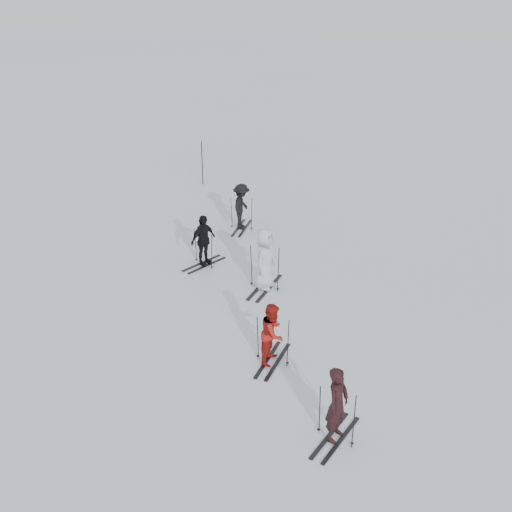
# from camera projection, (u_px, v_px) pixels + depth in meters

# --- Properties ---
(ground) EXTENTS (120.00, 120.00, 0.00)m
(ground) POSITION_uv_depth(u_px,v_px,m) (246.00, 304.00, 17.41)
(ground) COLOR silver
(ground) RESTS_ON ground
(skier_near_dark) EXTENTS (0.54, 0.67, 1.61)m
(skier_near_dark) POSITION_uv_depth(u_px,v_px,m) (337.00, 406.00, 12.29)
(skier_near_dark) COLOR black
(skier_near_dark) RESTS_ON ground
(skier_red) EXTENTS (0.63, 0.78, 1.49)m
(skier_red) POSITION_uv_depth(u_px,v_px,m) (273.00, 334.00, 14.69)
(skier_red) COLOR #A51912
(skier_red) RESTS_ON ground
(skier_grey) EXTENTS (0.68, 0.94, 1.78)m
(skier_grey) POSITION_uv_depth(u_px,v_px,m) (265.00, 259.00, 17.89)
(skier_grey) COLOR silver
(skier_grey) RESTS_ON ground
(skier_uphill_left) EXTENTS (0.76, 1.00, 1.58)m
(skier_uphill_left) POSITION_uv_depth(u_px,v_px,m) (203.00, 241.00, 19.28)
(skier_uphill_left) COLOR black
(skier_uphill_left) RESTS_ON ground
(skier_uphill_far) EXTENTS (0.61, 1.03, 1.58)m
(skier_uphill_far) POSITION_uv_depth(u_px,v_px,m) (241.00, 207.00, 21.83)
(skier_uphill_far) COLOR black
(skier_uphill_far) RESTS_ON ground
(skis_near_dark) EXTENTS (1.81, 1.30, 1.19)m
(skis_near_dark) POSITION_uv_depth(u_px,v_px,m) (337.00, 414.00, 12.38)
(skis_near_dark) COLOR black
(skis_near_dark) RESTS_ON ground
(skis_red) EXTENTS (1.73, 1.03, 1.21)m
(skis_red) POSITION_uv_depth(u_px,v_px,m) (273.00, 339.00, 14.75)
(skis_red) COLOR black
(skis_red) RESTS_ON ground
(skis_grey) EXTENTS (1.94, 1.20, 1.34)m
(skis_grey) POSITION_uv_depth(u_px,v_px,m) (265.00, 267.00, 17.99)
(skis_grey) COLOR black
(skis_grey) RESTS_ON ground
(skis_uphill_left) EXTENTS (1.81, 1.48, 1.17)m
(skis_uphill_left) POSITION_uv_depth(u_px,v_px,m) (203.00, 247.00, 19.36)
(skis_uphill_left) COLOR black
(skis_uphill_left) RESTS_ON ground
(skis_uphill_far) EXTENTS (1.62, 0.89, 1.17)m
(skis_uphill_far) POSITION_uv_depth(u_px,v_px,m) (242.00, 213.00, 21.92)
(skis_uphill_far) COLOR black
(skis_uphill_far) RESTS_ON ground
(piste_marker) EXTENTS (0.04, 0.04, 1.80)m
(piste_marker) POSITION_uv_depth(u_px,v_px,m) (202.00, 163.00, 25.97)
(piste_marker) COLOR black
(piste_marker) RESTS_ON ground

